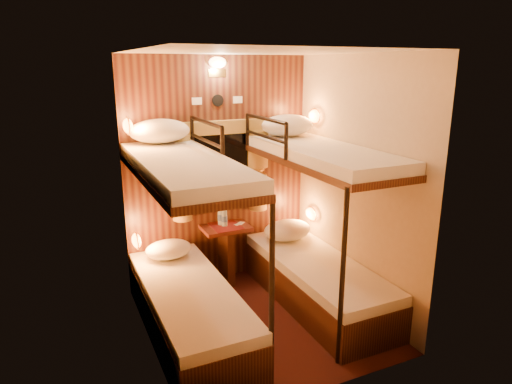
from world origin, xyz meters
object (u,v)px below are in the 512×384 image
bunk_left (188,275)px  bottle_left (221,216)px  table (226,247)px  bunk_right (317,250)px  bottle_right (224,218)px

bunk_left → bottle_left: bunk_left is taller
table → bunk_left: bearing=-129.7°
bunk_right → bottle_left: size_ratio=8.44×
bottle_right → table: bearing=-35.3°
bottle_left → bunk_left: bearing=-126.0°
table → bottle_left: size_ratio=2.91×
bunk_right → bottle_left: 1.10m
bunk_right → bottle_right: bearing=129.9°
table → bottle_left: 0.34m
bunk_left → table: bearing=50.3°
bunk_left → bunk_right: same height
bunk_left → bunk_right: 1.30m
bunk_right → bottle_right: (-0.66, 0.79, 0.19)m
table → bottle_left: (-0.03, 0.06, 0.33)m
bunk_left → bottle_left: size_ratio=8.44×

